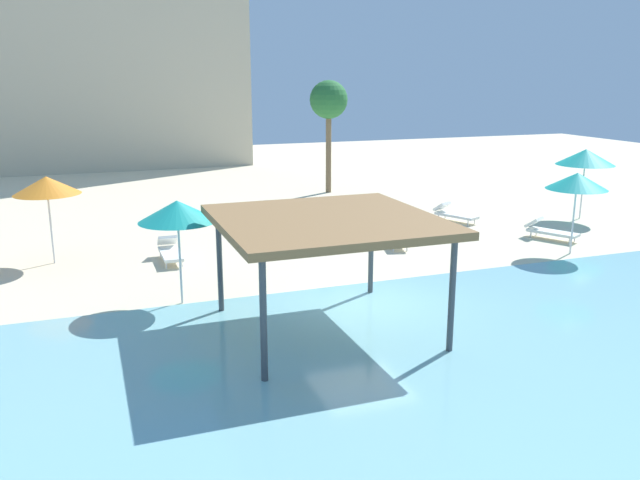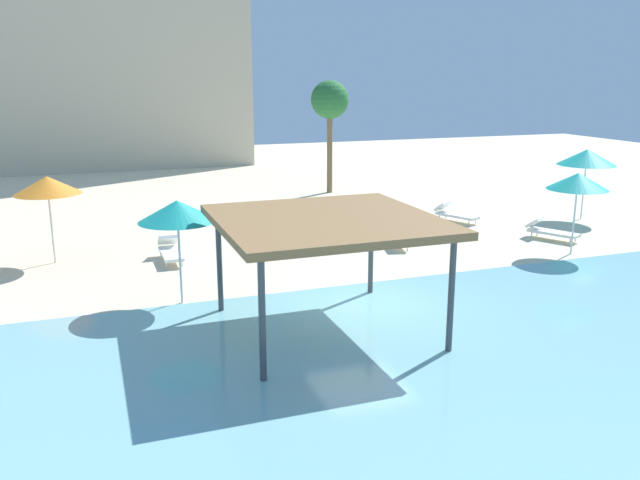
{
  "view_description": "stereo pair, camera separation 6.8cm",
  "coord_description": "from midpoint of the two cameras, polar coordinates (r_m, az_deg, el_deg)",
  "views": [
    {
      "loc": [
        -6.58,
        -14.75,
        5.85
      ],
      "look_at": [
        -0.46,
        2.0,
        1.3
      ],
      "focal_mm": 36.37,
      "sensor_mm": 36.0,
      "label": 1
    },
    {
      "loc": [
        -6.52,
        -14.77,
        5.85
      ],
      "look_at": [
        -0.46,
        2.0,
        1.3
      ],
      "focal_mm": 36.37,
      "sensor_mm": 36.0,
      "label": 2
    }
  ],
  "objects": [
    {
      "name": "beach_umbrella_teal_3",
      "position": [
        22.94,
        21.6,
        4.84
      ],
      "size": [
        1.99,
        1.99,
        2.75
      ],
      "color": "silver",
      "rests_on": "ground"
    },
    {
      "name": "lagoon_water",
      "position": [
        12.93,
        13.24,
        -12.88
      ],
      "size": [
        44.0,
        13.5,
        0.04
      ],
      "primitive_type": "cube",
      "color": "#7AB7C1",
      "rests_on": "ground"
    },
    {
      "name": "lounge_chair_6",
      "position": [
        23.06,
        6.52,
        0.37
      ],
      "size": [
        1.06,
        1.99,
        0.74
      ],
      "rotation": [
        0.0,
        0.0,
        -1.82
      ],
      "color": "white",
      "rests_on": "ground"
    },
    {
      "name": "hotel_block_0",
      "position": [
        47.15,
        -20.45,
        17.03
      ],
      "size": [
        20.33,
        9.88,
        17.57
      ],
      "primitive_type": "cube",
      "color": "beige",
      "rests_on": "ground"
    },
    {
      "name": "beach_umbrella_teal_2",
      "position": [
        28.92,
        22.27,
        6.77
      ],
      "size": [
        2.35,
        2.35,
        2.91
      ],
      "color": "silver",
      "rests_on": "ground"
    },
    {
      "name": "ground_plane",
      "position": [
        17.17,
        3.64,
        -5.63
      ],
      "size": [
        80.0,
        80.0,
        0.0
      ],
      "primitive_type": "plane",
      "color": "beige"
    },
    {
      "name": "shade_pavilion",
      "position": [
        14.66,
        0.46,
        1.45
      ],
      "size": [
        4.85,
        4.85,
        2.74
      ],
      "color": "#42474C",
      "rests_on": "ground"
    },
    {
      "name": "lounge_chair_5",
      "position": [
        21.53,
        -13.17,
        -0.92
      ],
      "size": [
        0.61,
        1.9,
        0.74
      ],
      "rotation": [
        0.0,
        0.0,
        -1.56
      ],
      "color": "white",
      "rests_on": "ground"
    },
    {
      "name": "palm_tree_0",
      "position": [
        32.91,
        0.71,
        12.05
      ],
      "size": [
        1.9,
        1.9,
        5.62
      ],
      "color": "brown",
      "rests_on": "ground"
    },
    {
      "name": "beach_umbrella_orange_4",
      "position": [
        21.96,
        -23.0,
        4.44
      ],
      "size": [
        2.04,
        2.04,
        2.8
      ],
      "color": "silver",
      "rests_on": "ground"
    },
    {
      "name": "lounge_chair_3",
      "position": [
        27.21,
        11.56,
        2.32
      ],
      "size": [
        1.31,
        1.98,
        0.74
      ],
      "rotation": [
        0.0,
        0.0,
        -1.16
      ],
      "color": "white",
      "rests_on": "ground"
    },
    {
      "name": "beach_umbrella_teal_1",
      "position": [
        16.93,
        -12.56,
        2.49
      ],
      "size": [
        2.01,
        2.01,
        2.76
      ],
      "color": "silver",
      "rests_on": "ground"
    },
    {
      "name": "lounge_chair_4",
      "position": [
        25.17,
        19.38,
        0.83
      ],
      "size": [
        1.41,
        1.96,
        0.74
      ],
      "rotation": [
        0.0,
        0.0,
        -1.09
      ],
      "color": "white",
      "rests_on": "ground"
    }
  ]
}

